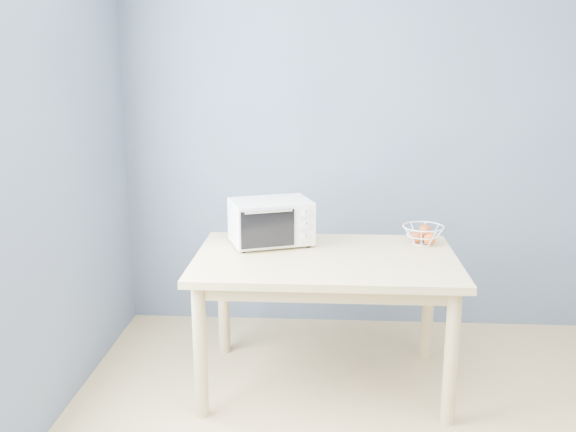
{
  "coord_description": "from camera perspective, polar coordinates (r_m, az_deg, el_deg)",
  "views": [
    {
      "loc": [
        -0.66,
        -1.95,
        1.78
      ],
      "look_at": [
        -0.86,
        1.5,
        0.93
      ],
      "focal_mm": 40.0,
      "sensor_mm": 36.0,
      "label": 1
    }
  ],
  "objects": [
    {
      "name": "toaster_oven",
      "position": [
        3.61,
        -1.79,
        -0.5
      ],
      "size": [
        0.51,
        0.44,
        0.26
      ],
      "rotation": [
        0.0,
        0.0,
        0.35
      ],
      "color": "white",
      "rests_on": "dining_table"
    },
    {
      "name": "dining_table",
      "position": [
        3.48,
        3.34,
        -5.17
      ],
      "size": [
        1.4,
        0.9,
        0.75
      ],
      "color": "#D4B97F",
      "rests_on": "ground"
    },
    {
      "name": "fruit_basket",
      "position": [
        3.72,
        11.93,
        -1.58
      ],
      "size": [
        0.28,
        0.28,
        0.12
      ],
      "rotation": [
        0.0,
        0.0,
        -0.24
      ],
      "color": "white",
      "rests_on": "dining_table"
    },
    {
      "name": "room",
      "position": [
        2.11,
        21.46,
        -0.26
      ],
      "size": [
        4.01,
        4.51,
        2.61
      ],
      "color": "tan",
      "rests_on": "ground"
    }
  ]
}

